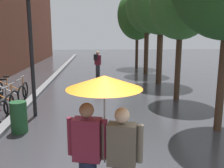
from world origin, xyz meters
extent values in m
cube|color=slate|center=(-3.20, 10.00, 0.06)|extent=(0.30, 36.00, 0.12)
cylinder|color=#473323|center=(2.72, 2.87, 1.43)|extent=(0.21, 0.21, 2.86)
cylinder|color=#473323|center=(2.62, 6.14, 1.36)|extent=(0.22, 0.22, 2.72)
ellipsoid|color=#387533|center=(2.62, 6.14, 3.68)|extent=(2.40, 2.40, 2.57)
cylinder|color=#473323|center=(2.77, 9.64, 1.48)|extent=(0.31, 0.31, 2.95)
ellipsoid|color=#387533|center=(2.77, 9.64, 4.09)|extent=(3.00, 3.00, 3.03)
cylinder|color=#473323|center=(2.72, 12.94, 1.55)|extent=(0.29, 0.29, 3.09)
ellipsoid|color=#387533|center=(2.72, 12.94, 4.35)|extent=(2.81, 2.81, 3.35)
cylinder|color=#473323|center=(2.60, 16.01, 1.32)|extent=(0.23, 0.23, 2.65)
ellipsoid|color=#2D6628|center=(2.60, 16.01, 4.08)|extent=(3.08, 3.08, 3.81)
torus|color=black|center=(-3.40, 3.84, 0.35)|extent=(0.15, 0.70, 0.70)
torus|color=black|center=(-3.46, 4.59, 0.35)|extent=(0.16, 0.70, 0.70)
cylinder|color=slate|center=(-3.54, 4.60, 0.64)|extent=(0.04, 0.04, 0.58)
cylinder|color=#9E9EA3|center=(-3.54, 4.60, 0.93)|extent=(0.09, 0.46, 0.03)
torus|color=black|center=(-3.48, 5.18, 0.35)|extent=(0.16, 0.70, 0.70)
cylinder|color=orange|center=(-3.56, 5.19, 0.64)|extent=(0.04, 0.04, 0.58)
cylinder|color=#9E9EA3|center=(-3.56, 5.19, 0.93)|extent=(0.09, 0.46, 0.03)
torus|color=black|center=(-3.45, 5.98, 0.35)|extent=(0.16, 0.70, 0.70)
cylinder|color=silver|center=(-4.05, 6.07, 0.55)|extent=(0.88, 0.17, 0.43)
cylinder|color=silver|center=(-4.15, 6.09, 0.62)|extent=(0.04, 0.04, 0.55)
cube|color=black|center=(-4.15, 6.09, 0.93)|extent=(0.23, 0.13, 0.06)
cylinder|color=silver|center=(-3.53, 5.99, 0.64)|extent=(0.04, 0.04, 0.58)
cylinder|color=#9E9EA3|center=(-3.53, 5.99, 0.93)|extent=(0.10, 0.46, 0.03)
torus|color=black|center=(-3.53, 6.74, 0.35)|extent=(0.06, 0.70, 0.70)
torus|color=black|center=(-4.55, 6.74, 0.35)|extent=(0.06, 0.70, 0.70)
cylinder|color=orange|center=(-4.14, 6.74, 0.55)|extent=(0.88, 0.04, 0.43)
cylinder|color=orange|center=(-4.25, 6.74, 0.62)|extent=(0.04, 0.04, 0.55)
cube|color=black|center=(-4.25, 6.74, 0.93)|extent=(0.22, 0.10, 0.06)
cylinder|color=orange|center=(-3.61, 6.74, 0.64)|extent=(0.04, 0.04, 0.58)
cylinder|color=#9E9EA3|center=(-3.61, 6.74, 0.93)|extent=(0.03, 0.46, 0.03)
cube|color=maroon|center=(-0.74, -0.09, 1.14)|extent=(0.44, 0.31, 0.62)
sphere|color=#9E7051|center=(-0.74, -0.09, 1.58)|extent=(0.21, 0.21, 0.21)
cylinder|color=maroon|center=(-0.99, -0.04, 1.17)|extent=(0.09, 0.09, 0.56)
cylinder|color=maroon|center=(-0.50, -0.15, 1.17)|extent=(0.09, 0.09, 0.56)
cube|color=#665B4C|center=(-0.26, -0.21, 1.11)|extent=(0.44, 0.31, 0.60)
sphere|color=beige|center=(-0.26, -0.21, 1.53)|extent=(0.21, 0.21, 0.21)
cylinder|color=#665B4C|center=(-0.50, -0.15, 1.14)|extent=(0.09, 0.09, 0.54)
cylinder|color=#665B4C|center=(-0.02, -0.27, 1.14)|extent=(0.09, 0.09, 0.54)
cylinder|color=#9E9EA3|center=(-0.50, -0.13, 1.35)|extent=(0.02, 0.02, 1.11)
cone|color=orange|center=(-0.50, -0.13, 1.98)|extent=(1.05, 1.05, 0.18)
cylinder|color=black|center=(-2.60, 4.45, 1.81)|extent=(0.12, 0.12, 3.63)
cylinder|color=#1E4C28|center=(-2.70, 3.09, 0.42)|extent=(0.44, 0.44, 0.85)
cylinder|color=#2D2D33|center=(-0.50, 11.59, 0.39)|extent=(0.26, 0.26, 0.79)
cube|color=maroon|center=(-0.50, 11.59, 1.09)|extent=(0.40, 0.45, 0.59)
sphere|color=tan|center=(-0.50, 11.59, 1.51)|extent=(0.21, 0.21, 0.21)
cylinder|color=maroon|center=(-0.64, 11.80, 1.12)|extent=(0.09, 0.09, 0.53)
cylinder|color=maroon|center=(-0.37, 11.38, 1.12)|extent=(0.09, 0.09, 0.53)
cube|color=black|center=(-0.62, 11.51, 1.25)|extent=(0.26, 0.29, 0.36)
camera|label=1|loc=(-0.60, -3.41, 2.61)|focal=39.78mm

